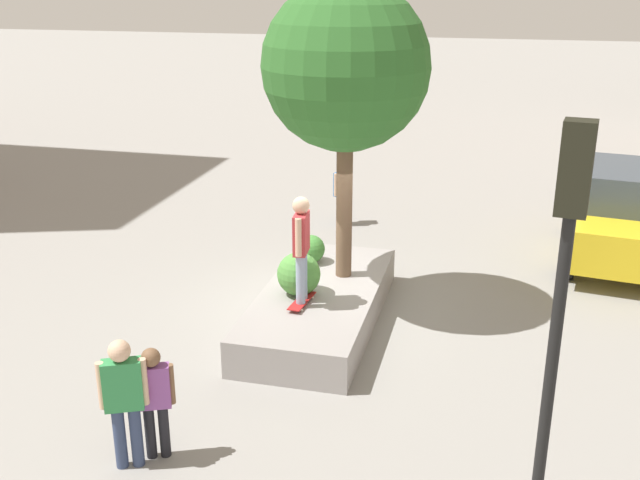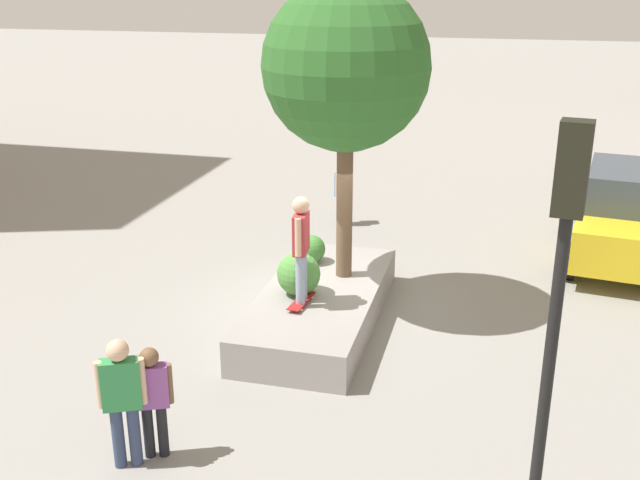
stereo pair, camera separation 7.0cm
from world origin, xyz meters
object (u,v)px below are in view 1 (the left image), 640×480
(sedan_parked, at_px, (623,214))
(plaza_tree, at_px, (346,68))
(bystander_watching, at_px, (154,395))
(passerby_with_bag, at_px, (341,189))
(pedestrian_crossing, at_px, (124,395))
(skateboard, at_px, (302,301))
(traffic_light_corner, at_px, (563,275))
(planter_ledge, at_px, (320,306))
(skateboarder, at_px, (301,242))

(sedan_parked, bearing_deg, plaza_tree, -54.33)
(plaza_tree, bearing_deg, bystander_watching, -14.75)
(passerby_with_bag, bearing_deg, pedestrian_crossing, -2.93)
(bystander_watching, bearing_deg, skateboard, 165.62)
(skateboard, height_order, traffic_light_corner, traffic_light_corner)
(sedan_parked, bearing_deg, planter_ledge, -50.55)
(planter_ledge, relative_size, skateboard, 5.41)
(plaza_tree, xyz_separation_m, pedestrian_crossing, (5.14, -1.54, -3.26))
(plaza_tree, bearing_deg, passerby_with_bag, -167.01)
(plaza_tree, xyz_separation_m, skateboard, (1.39, -0.39, -3.58))
(traffic_light_corner, height_order, passerby_with_bag, traffic_light_corner)
(pedestrian_crossing, bearing_deg, sedan_parked, 142.94)
(skateboarder, distance_m, passerby_with_bag, 6.02)
(skateboard, height_order, pedestrian_crossing, pedestrian_crossing)
(plaza_tree, distance_m, passerby_with_bag, 5.75)
(passerby_with_bag, bearing_deg, skateboarder, 6.33)
(traffic_light_corner, distance_m, pedestrian_crossing, 5.19)
(skateboarder, bearing_deg, pedestrian_crossing, -17.05)
(skateboard, distance_m, bystander_watching, 3.62)
(plaza_tree, bearing_deg, pedestrian_crossing, -16.68)
(pedestrian_crossing, bearing_deg, plaza_tree, 163.32)
(plaza_tree, distance_m, traffic_light_corner, 6.32)
(traffic_light_corner, bearing_deg, planter_ledge, -143.03)
(planter_ledge, bearing_deg, pedestrian_crossing, -16.38)
(traffic_light_corner, xyz_separation_m, bystander_watching, (-0.44, -4.49, -2.21))
(sedan_parked, bearing_deg, passerby_with_bag, -98.01)
(sedan_parked, distance_m, bystander_watching, 10.68)
(skateboarder, xyz_separation_m, sedan_parked, (-5.06, 5.50, -0.70))
(plaza_tree, relative_size, sedan_parked, 1.14)
(sedan_parked, height_order, bystander_watching, sedan_parked)
(passerby_with_bag, xyz_separation_m, pedestrian_crossing, (9.68, -0.50, 0.11))
(planter_ledge, xyz_separation_m, plaza_tree, (-0.74, 0.25, 3.94))
(traffic_light_corner, bearing_deg, sedan_parked, 168.00)
(skateboard, bearing_deg, plaza_tree, 164.32)
(planter_ledge, bearing_deg, sedan_parked, 129.45)
(skateboarder, distance_m, bystander_watching, 3.70)
(skateboarder, bearing_deg, bystander_watching, -14.38)
(plaza_tree, height_order, skateboard, plaza_tree)
(skateboard, height_order, passerby_with_bag, passerby_with_bag)
(sedan_parked, bearing_deg, skateboarder, -47.41)
(skateboard, bearing_deg, passerby_with_bag, -173.67)
(traffic_light_corner, height_order, pedestrian_crossing, traffic_light_corner)
(bystander_watching, relative_size, passerby_with_bag, 0.99)
(planter_ledge, distance_m, skateboard, 0.76)
(sedan_parked, relative_size, passerby_with_bag, 2.90)
(sedan_parked, bearing_deg, traffic_light_corner, -12.00)
(plaza_tree, xyz_separation_m, passerby_with_bag, (-4.54, -1.05, -3.37))
(sedan_parked, distance_m, passerby_with_bag, 6.22)
(bystander_watching, height_order, pedestrian_crossing, pedestrian_crossing)
(plaza_tree, height_order, pedestrian_crossing, plaza_tree)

